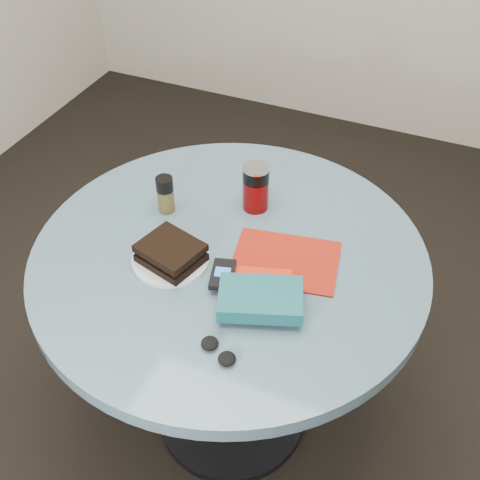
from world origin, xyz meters
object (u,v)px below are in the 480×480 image
at_px(red_book, 256,286).
at_px(novel, 260,299).
at_px(pepper_grinder, 165,194).
at_px(headphones, 218,351).
at_px(magazine, 285,261).
at_px(table, 230,296).
at_px(sandwich, 171,253).
at_px(mp3_player, 223,275).
at_px(plate, 171,259).
at_px(soda_can, 256,187).

xyz_separation_m(red_book, novel, (0.03, -0.06, 0.03)).
distance_m(pepper_grinder, headphones, 0.51).
bearing_deg(magazine, table, 178.84).
xyz_separation_m(pepper_grinder, headphones, (0.33, -0.39, -0.04)).
relative_size(sandwich, pepper_grinder, 1.59).
height_order(table, mp3_player, mp3_player).
bearing_deg(headphones, red_book, 89.50).
relative_size(pepper_grinder, red_book, 0.63).
distance_m(table, sandwich, 0.25).
height_order(plate, red_book, red_book).
bearing_deg(table, novel, -46.12).
bearing_deg(plate, mp3_player, -6.10).
distance_m(red_book, headphones, 0.21).
relative_size(table, sandwich, 5.93).
bearing_deg(magazine, headphones, -106.14).
height_order(soda_can, red_book, soda_can).
relative_size(novel, mp3_player, 1.78).
bearing_deg(headphones, plate, 136.91).
relative_size(plate, magazine, 0.74).
relative_size(plate, pepper_grinder, 1.81).
distance_m(plate, mp3_player, 0.15).
height_order(pepper_grinder, magazine, pepper_grinder).
bearing_deg(pepper_grinder, magazine, -9.79).
bearing_deg(sandwich, headphones, -42.93).
relative_size(table, novel, 5.32).
distance_m(soda_can, headphones, 0.51).
relative_size(red_book, mp3_player, 1.59).
xyz_separation_m(pepper_grinder, mp3_player, (0.25, -0.19, -0.03)).
height_order(pepper_grinder, mp3_player, pepper_grinder).
bearing_deg(plate, soda_can, 68.34).
bearing_deg(novel, red_book, 101.38).
height_order(table, sandwich, sandwich).
bearing_deg(headphones, pepper_grinder, 130.68).
relative_size(plate, mp3_player, 1.82).
bearing_deg(novel, pepper_grinder, 127.67).
relative_size(red_book, headphones, 1.66).
bearing_deg(table, magazine, 9.08).
relative_size(plate, sandwich, 1.14).
xyz_separation_m(soda_can, novel, (0.15, -0.34, -0.03)).
relative_size(soda_can, magazine, 0.52).
height_order(table, headphones, headphones).
bearing_deg(table, plate, -143.33).
xyz_separation_m(mp3_player, headphones, (0.08, -0.20, -0.02)).
bearing_deg(headphones, mp3_player, 111.83).
bearing_deg(sandwich, novel, -11.99).
height_order(table, red_book, red_book).
height_order(novel, mp3_player, novel).
xyz_separation_m(pepper_grinder, red_book, (0.33, -0.18, -0.04)).
bearing_deg(headphones, sandwich, 137.07).
distance_m(magazine, red_book, 0.12).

